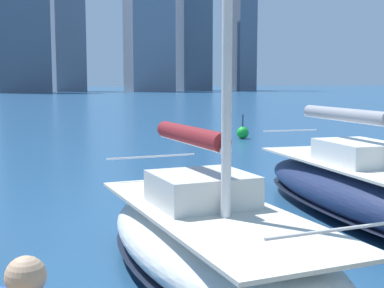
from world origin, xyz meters
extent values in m
cube|color=slate|center=(-80.60, -161.98, 24.94)|extent=(6.38, 7.36, 49.88)
cube|color=slate|center=(-64.39, -167.44, 25.39)|extent=(10.19, 9.38, 50.77)
cube|color=slate|center=(-45.70, -157.49, 19.32)|extent=(13.25, 11.95, 38.64)
cube|color=slate|center=(-22.89, -167.64, 17.47)|extent=(9.18, 9.63, 34.94)
cube|color=slate|center=(-8.39, -152.69, 20.03)|extent=(13.96, 7.52, 40.05)
ellipsoid|color=navy|center=(-5.34, -7.62, 0.62)|extent=(3.30, 9.53, 1.24)
ellipsoid|color=black|center=(-5.34, -7.62, 0.28)|extent=(3.32, 9.58, 0.10)
cube|color=beige|center=(-5.34, -7.62, 1.27)|extent=(2.76, 8.37, 0.06)
cube|color=silver|center=(-5.39, -8.18, 1.57)|extent=(1.64, 2.18, 0.55)
cylinder|color=silver|center=(-5.46, -8.88, 2.35)|extent=(0.49, 3.92, 0.12)
cylinder|color=gray|center=(-5.46, -8.88, 2.47)|extent=(0.66, 3.62, 0.32)
cylinder|color=silver|center=(-5.74, -11.81, 1.79)|extent=(1.81, 0.21, 0.04)
ellipsoid|color=white|center=(-0.37, -5.63, 0.56)|extent=(2.86, 6.99, 1.12)
ellipsoid|color=black|center=(-0.37, -5.63, 0.25)|extent=(2.87, 7.03, 0.10)
cube|color=beige|center=(-0.37, -5.63, 1.15)|extent=(2.35, 6.15, 0.06)
cube|color=silver|center=(-0.36, -6.04, 1.45)|extent=(1.65, 1.56, 0.55)
cylinder|color=silver|center=(-0.35, -6.56, 2.23)|extent=(0.19, 2.91, 0.12)
cylinder|color=maroon|center=(-0.35, -6.56, 2.35)|extent=(0.38, 2.68, 0.32)
cylinder|color=silver|center=(-0.45, -2.44, 1.67)|extent=(1.75, 0.08, 0.04)
cylinder|color=silver|center=(-0.30, -8.74, 1.67)|extent=(2.02, 0.09, 0.04)
sphere|color=tan|center=(2.95, -0.66, 2.23)|extent=(0.23, 0.23, 0.23)
sphere|color=green|center=(-10.80, -24.99, 0.35)|extent=(0.70, 0.70, 0.70)
cylinder|color=black|center=(-10.80, -24.99, 1.05)|extent=(0.06, 0.06, 0.70)
camera|label=1|loc=(3.14, 2.37, 3.32)|focal=50.00mm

